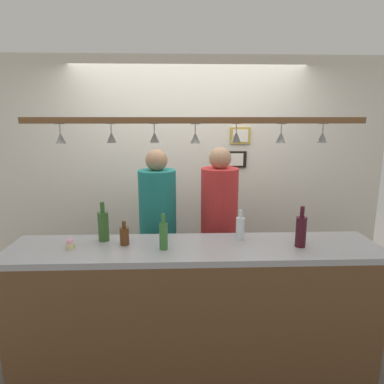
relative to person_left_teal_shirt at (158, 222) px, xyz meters
name	(u,v)px	position (x,y,z in m)	size (l,w,h in m)	color
ground_plane	(192,341)	(0.31, -0.34, -1.01)	(8.00, 8.00, 0.00)	#4C4742
back_wall	(189,177)	(0.31, 0.76, 0.29)	(4.40, 0.06, 2.60)	silver
bar_counter	(195,300)	(0.31, -0.84, -0.31)	(2.70, 0.55, 1.04)	#99999E
overhead_glass_rack	(194,120)	(0.31, -0.64, 0.92)	(2.20, 0.36, 0.04)	brown
hanging_wineglass_far_left	(61,137)	(-0.59, -0.67, 0.81)	(0.07, 0.07, 0.13)	silver
hanging_wineglass_left	(111,137)	(-0.27, -0.59, 0.81)	(0.07, 0.07, 0.13)	silver
hanging_wineglass_center_left	(154,136)	(0.03, -0.60, 0.81)	(0.07, 0.07, 0.13)	silver
hanging_wineglass_center	(195,137)	(0.31, -0.68, 0.81)	(0.07, 0.07, 0.13)	silver
hanging_wineglass_center_right	(236,136)	(0.61, -0.58, 0.81)	(0.07, 0.07, 0.13)	silver
hanging_wineglass_right	(281,137)	(0.90, -0.67, 0.81)	(0.07, 0.07, 0.13)	silver
hanging_wineglass_far_right	(322,136)	(1.21, -0.64, 0.81)	(0.07, 0.07, 0.13)	silver
person_left_teal_shirt	(158,222)	(0.00, 0.00, 0.00)	(0.34, 0.34, 1.68)	#2D334C
person_middle_red_shirt	(219,220)	(0.57, 0.00, 0.01)	(0.34, 0.34, 1.70)	#2D334C
bottle_beer_green_import	(164,235)	(0.09, -0.74, 0.13)	(0.06, 0.06, 0.26)	#336B2D
bottle_wine_dark_red	(301,231)	(1.07, -0.72, 0.14)	(0.08, 0.08, 0.30)	#380F19
bottle_champagne_green	(103,225)	(-0.37, -0.54, 0.14)	(0.08, 0.08, 0.30)	#2D5623
bottle_soda_clear	(240,227)	(0.66, -0.55, 0.12)	(0.06, 0.06, 0.23)	silver
bottle_beer_brown_stubby	(124,235)	(-0.20, -0.64, 0.10)	(0.07, 0.07, 0.18)	#512D14
cupcake	(70,244)	(-0.58, -0.70, 0.06)	(0.06, 0.06, 0.08)	beige
picture_frame_upper_small	(240,136)	(0.87, 0.72, 0.75)	(0.22, 0.02, 0.18)	#B29338
picture_frame_lower_pair	(233,159)	(0.80, 0.72, 0.49)	(0.30, 0.02, 0.18)	black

